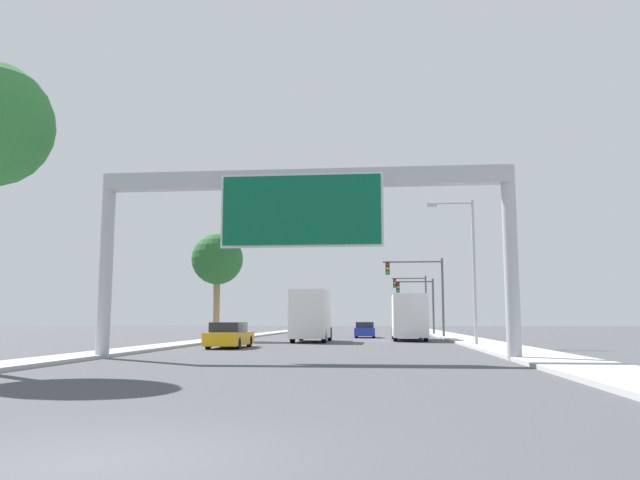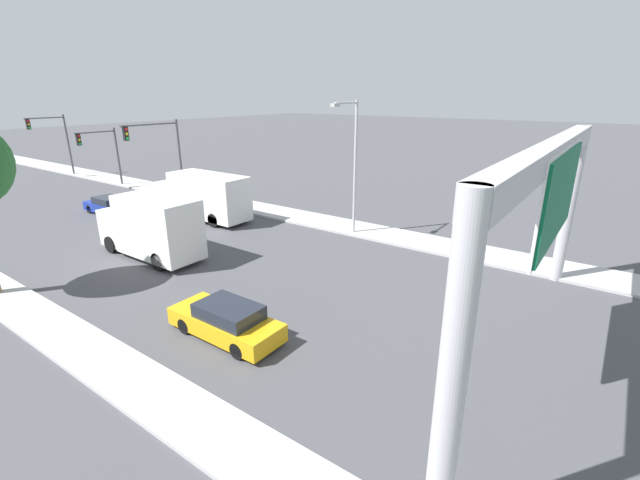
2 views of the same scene
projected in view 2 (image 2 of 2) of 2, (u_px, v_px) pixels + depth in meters
The scene contains 10 objects.
sidewalk_right at pixel (121, 181), 45.85m from camera, with size 3.00×120.00×0.15m.
sign_gantry at pixel (550, 196), 13.49m from camera, with size 16.96×0.73×7.62m.
car_mid_right at pixel (226, 321), 16.44m from camera, with size 1.82×4.74×1.41m.
car_far_left at pixel (108, 206), 33.38m from camera, with size 1.73×4.27×1.36m.
truck_box_primary at pixel (202, 196), 31.85m from camera, with size 2.46×8.91×3.40m.
truck_box_secondary at pixel (152, 227), 24.16m from camera, with size 2.41×7.01×3.59m.
traffic_light_near_intersection at pixel (163, 147), 35.75m from camera, with size 5.23×0.32×6.88m.
traffic_light_mid_block at pixel (104, 148), 41.75m from camera, with size 3.98×0.32×5.75m.
traffic_light_far_intersection at pixel (55, 136), 47.11m from camera, with size 4.07×0.32×6.75m.
street_lamp_right at pixel (353, 158), 26.88m from camera, with size 2.76×0.28×8.58m.
Camera 2 is at (-14.97, 16.14, 8.97)m, focal length 24.00 mm.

